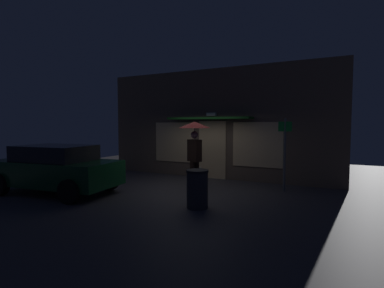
# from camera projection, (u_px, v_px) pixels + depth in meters

# --- Properties ---
(ground_plane) EXTENTS (18.00, 18.00, 0.00)m
(ground_plane) POSITION_uv_depth(u_px,v_px,m) (185.00, 189.00, 9.20)
(ground_plane) COLOR #423F44
(building_facade) EXTENTS (9.29, 1.00, 4.18)m
(building_facade) POSITION_uv_depth(u_px,v_px,m) (214.00, 124.00, 11.14)
(building_facade) COLOR brown
(building_facade) RESTS_ON ground
(person_with_umbrella) EXTENTS (1.03, 1.03, 2.15)m
(person_with_umbrella) POSITION_uv_depth(u_px,v_px,m) (194.00, 137.00, 9.27)
(person_with_umbrella) COLOR black
(person_with_umbrella) RESTS_ON ground
(parked_car) EXTENTS (3.97, 2.26, 1.44)m
(parked_car) POSITION_uv_depth(u_px,v_px,m) (56.00, 168.00, 8.69)
(parked_car) COLOR #0C3F1E
(parked_car) RESTS_ON ground
(street_sign_post) EXTENTS (0.40, 0.07, 2.25)m
(street_sign_post) POSITION_uv_depth(u_px,v_px,m) (285.00, 150.00, 8.83)
(street_sign_post) COLOR #595B60
(street_sign_post) RESTS_ON ground
(sidewalk_bollard) EXTENTS (0.25, 0.25, 0.48)m
(sidewalk_bollard) POSITION_uv_depth(u_px,v_px,m) (198.00, 174.00, 10.72)
(sidewalk_bollard) COLOR #B2A899
(sidewalk_bollard) RESTS_ON ground
(trash_bin) EXTENTS (0.55, 0.55, 0.94)m
(trash_bin) POSITION_uv_depth(u_px,v_px,m) (197.00, 189.00, 7.11)
(trash_bin) COLOR #2D2D33
(trash_bin) RESTS_ON ground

